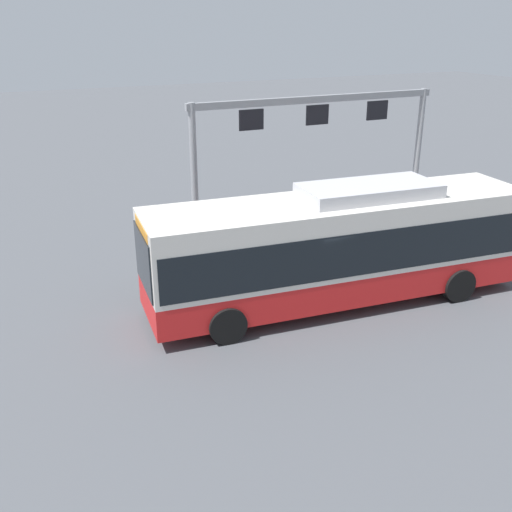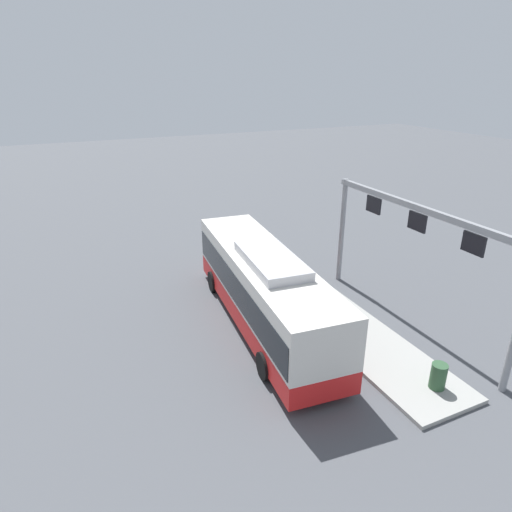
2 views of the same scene
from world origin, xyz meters
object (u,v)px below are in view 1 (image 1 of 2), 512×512
object	(u,v)px
bus_main	(340,243)
trash_bin	(429,219)
person_boarding	(161,262)
person_waiting_near	(204,256)

from	to	relation	value
bus_main	trash_bin	xyz separation A→B (m)	(-6.24, -3.37, -1.20)
person_boarding	bus_main	bearing A→B (deg)	30.28
person_waiting_near	trash_bin	size ratio (longest dim) A/B	1.86
person_waiting_near	bus_main	bearing A→B (deg)	41.30
person_waiting_near	person_boarding	bearing A→B (deg)	-100.35
bus_main	trash_bin	bearing A→B (deg)	-146.31
person_waiting_near	trash_bin	distance (m)	9.31
bus_main	person_boarding	distance (m)	5.40
person_waiting_near	trash_bin	xyz separation A→B (m)	(-9.30, -0.48, -0.28)
bus_main	trash_bin	size ratio (longest dim) A/B	12.53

